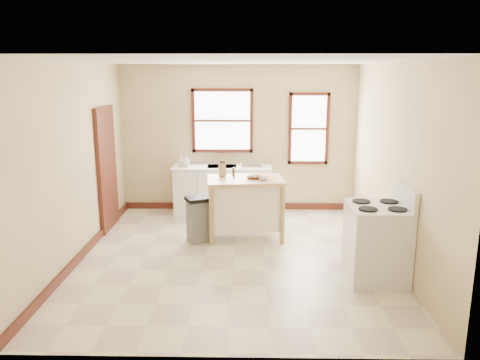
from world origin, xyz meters
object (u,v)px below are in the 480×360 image
soap_bottle_a (181,161)px  trash_bin (199,219)px  dish_rack (252,164)px  bowl_c (264,178)px  bowl_a (251,178)px  soap_bottle_b (186,161)px  bowl_b (256,177)px  gas_stove (377,232)px  kitchen_island (245,208)px  knife_block (222,170)px  pepper_grinder (234,172)px

soap_bottle_a → trash_bin: 1.73m
dish_rack → trash_bin: bearing=-143.5°
bowl_c → bowl_a: bearing=156.3°
soap_bottle_a → soap_bottle_b: bearing=-25.3°
soap_bottle_b → bowl_b: 1.83m
soap_bottle_b → trash_bin: (0.38, -1.50, -0.65)m
soap_bottle_b → gas_stove: (2.84, -2.81, -0.39)m
soap_bottle_b → kitchen_island: (1.12, -1.29, -0.53)m
soap_bottle_a → kitchen_island: 1.87m
knife_block → bowl_c: knife_block is taller
soap_bottle_b → gas_stove: size_ratio=0.16×
bowl_b → bowl_a: bearing=179.5°
bowl_c → knife_block: bearing=159.0°
trash_bin → kitchen_island: bearing=-9.3°
trash_bin → soap_bottle_b: bearing=79.2°
bowl_b → soap_bottle_a: bearing=136.5°
knife_block → bowl_c: (0.67, -0.26, -0.07)m
dish_rack → bowl_b: bearing=-112.0°
soap_bottle_a → bowl_b: (1.39, -1.32, -0.02)m
pepper_grinder → trash_bin: size_ratio=0.20×
dish_rack → kitchen_island: bearing=-119.2°
soap_bottle_a → bowl_a: size_ratio=1.45×
soap_bottle_a → gas_stove: 4.11m
knife_block → pepper_grinder: (0.18, 0.00, -0.02)m
knife_block → bowl_b: knife_block is taller
kitchen_island → bowl_b: 0.54m
dish_rack → kitchen_island: (-0.11, -1.32, -0.48)m
kitchen_island → bowl_c: bowl_c is taller
knife_block → gas_stove: (2.10, -1.68, -0.46)m
dish_rack → knife_block: 1.27m
soap_bottle_b → bowl_a: soap_bottle_b is taller
dish_rack → bowl_c: bowl_c is taller
soap_bottle_b → trash_bin: 1.68m
kitchen_island → trash_bin: (-0.74, -0.21, -0.13)m
soap_bottle_a → kitchen_island: (1.23, -1.31, -0.54)m
bowl_c → trash_bin: size_ratio=0.22×
bowl_a → bowl_c: (0.20, -0.09, 0.01)m
bowl_c → kitchen_island: bearing=160.4°
bowl_a → trash_bin: (-0.83, -0.20, -0.64)m
bowl_a → soap_bottle_b: bearing=132.9°
dish_rack → soap_bottle_a: bearing=156.0°
pepper_grinder → gas_stove: gas_stove is taller
soap_bottle_b → trash_bin: bearing=-74.1°
trash_bin → gas_stove: bearing=-53.2°
kitchen_island → soap_bottle_b: bearing=125.8°
soap_bottle_b → bowl_c: bearing=-43.0°
dish_rack → gas_stove: gas_stove is taller
bowl_b → knife_block: bearing=162.9°
dish_rack → bowl_b: bowl_b is taller
dish_rack → pepper_grinder: 1.21m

